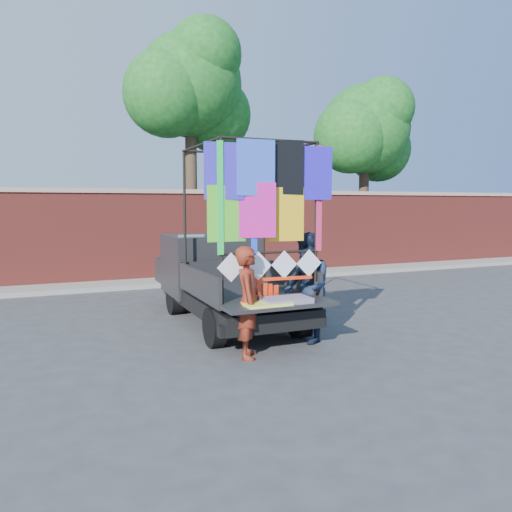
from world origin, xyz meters
name	(u,v)px	position (x,y,z in m)	size (l,w,h in m)	color
ground	(273,340)	(0.00, 0.00, 0.00)	(90.00, 90.00, 0.00)	#38383A
brick_wall	(170,234)	(0.00, 7.00, 1.33)	(30.00, 0.45, 2.61)	maroon
curb	(177,281)	(0.00, 6.30, 0.06)	(30.00, 1.20, 0.12)	gray
tree_mid	(192,89)	(1.02, 8.12, 5.70)	(4.20, 3.30, 7.73)	#38281C
tree_right	(367,132)	(7.52, 8.12, 4.75)	(4.20, 3.30, 6.62)	#38281C
pickup_truck	(218,276)	(-0.27, 1.98, 0.79)	(1.99, 4.99, 3.14)	black
woman	(248,302)	(-0.71, -0.66, 0.80)	(0.58, 0.38, 1.60)	maroon
man	(307,287)	(0.46, -0.27, 0.88)	(0.85, 0.66, 1.75)	#162038
streamer_bundle	(272,293)	(-0.24, -0.47, 0.87)	(1.06, 0.14, 0.72)	#FF330D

